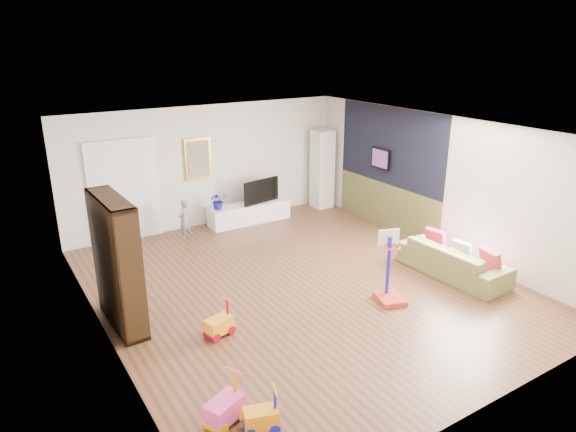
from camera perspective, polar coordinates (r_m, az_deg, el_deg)
floor at (r=9.02m, az=1.37°, el=-7.63°), size 6.50×7.50×0.00m
ceiling at (r=8.16m, az=1.52°, el=9.53°), size 6.50×7.50×0.00m
wall_back at (r=11.68m, az=-8.85°, el=5.52°), size 6.50×0.00×2.70m
wall_front at (r=6.01m, az=21.95°, el=-9.28°), size 6.50×0.00×2.70m
wall_left at (r=7.32m, az=-20.30°, el=-3.87°), size 0.00×7.50×2.70m
wall_right at (r=10.57m, az=16.30°, el=3.52°), size 0.00×7.50×2.70m
navy_accent at (r=11.39m, az=11.24°, el=7.61°), size 0.01×3.20×1.70m
olive_wainscot at (r=11.73m, az=10.82°, el=1.15°), size 0.01×3.20×1.00m
doorway at (r=11.13m, az=-17.66°, el=2.54°), size 1.45×0.06×2.10m
painting_back at (r=11.50m, az=-9.96°, el=6.27°), size 0.62×0.06×0.92m
artwork_right at (r=11.55m, az=10.23°, el=6.31°), size 0.04×0.56×0.46m
media_console at (r=11.92m, az=-4.31°, el=0.35°), size 1.93×0.50×0.45m
tall_cabinet at (r=12.84m, az=3.80°, el=5.21°), size 0.46×0.46×1.95m
bookshelf at (r=7.84m, az=-18.46°, el=-4.98°), size 0.40×1.37×1.98m
sofa at (r=9.70m, az=17.88°, el=-4.71°), size 0.86×2.03×0.59m
basketball_hoop at (r=8.38m, az=11.50°, el=-5.68°), size 0.54×0.60×1.20m
ride_on_yellow at (r=7.54m, az=-7.71°, el=-11.31°), size 0.44×0.34×0.53m
ride_on_orange at (r=5.94m, az=-3.05°, el=-20.86°), size 0.43×0.34×0.50m
ride_on_pink at (r=6.03m, az=-7.12°, el=-19.78°), size 0.51×0.42×0.59m
child at (r=11.02m, az=-11.41°, el=-0.40°), size 0.39×0.35×0.89m
tv at (r=11.88m, az=-3.29°, el=2.87°), size 0.99×0.30×0.57m
vase_plant at (r=11.49m, az=-7.76°, el=1.73°), size 0.41×0.37×0.41m
pillow_left at (r=9.44m, az=21.58°, el=-4.69°), size 0.19×0.42×0.41m
pillow_center at (r=9.73m, az=18.77°, el=-3.63°), size 0.14×0.36×0.35m
pillow_right at (r=10.13m, az=16.06°, el=-2.43°), size 0.16×0.40×0.38m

